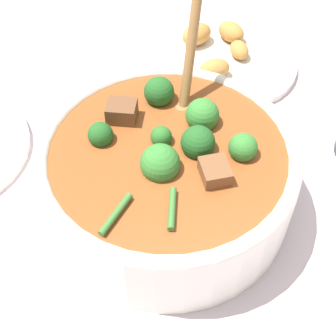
{
  "coord_description": "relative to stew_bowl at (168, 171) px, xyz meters",
  "views": [
    {
      "loc": [
        0.17,
        0.31,
        0.48
      ],
      "look_at": [
        0.0,
        0.0,
        0.07
      ],
      "focal_mm": 50.0,
      "sensor_mm": 36.0,
      "label": 1
    }
  ],
  "objects": [
    {
      "name": "stew_bowl",
      "position": [
        0.0,
        0.0,
        0.0
      ],
      "size": [
        0.3,
        0.3,
        0.28
      ],
      "color": "white",
      "rests_on": "ground_plane"
    },
    {
      "name": "food_plate",
      "position": [
        -0.22,
        -0.21,
        -0.05
      ],
      "size": [
        0.23,
        0.23,
        0.05
      ],
      "color": "silver",
      "rests_on": "ground_plane"
    },
    {
      "name": "ground_plane",
      "position": [
        0.0,
        0.0,
        -0.06
      ],
      "size": [
        4.0,
        4.0,
        0.0
      ],
      "primitive_type": "plane",
      "color": "silver"
    }
  ]
}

